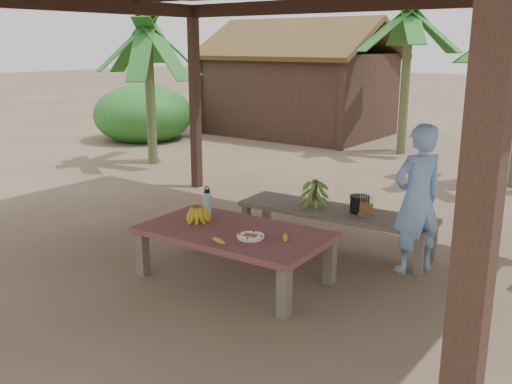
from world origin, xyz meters
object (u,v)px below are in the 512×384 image
Objects in this scene: bench at (335,215)px; water_flask at (207,202)px; work_table at (234,236)px; woman at (417,199)px; ripe_banana_bunch at (197,213)px; plate at (251,237)px; cooking_pot at (360,204)px.

water_flask reaches higher than bench.
water_flask reaches higher than work_table.
woman is (1.31, 1.24, 0.32)m from work_table.
bench is 1.03m from woman.
ripe_banana_bunch is 1.11× the size of plate.
work_table is at bearing -23.67° from water_flask.
water_flask reaches higher than ripe_banana_bunch.
cooking_pot is (0.61, 1.42, 0.10)m from work_table.
plate is 0.82× the size of water_flask.
bench is at bearing 72.23° from work_table.
ripe_banana_bunch is 2.19m from woman.
water_flask is (-0.55, 0.24, 0.19)m from work_table.
ripe_banana_bunch is (-0.84, -1.33, 0.19)m from bench.
bench is 8.89× the size of plate.
ripe_banana_bunch is at bearing 176.10° from work_table.
ripe_banana_bunch is 0.19× the size of woman.
plate is at bearing -22.53° from water_flask.
woman is at bearing 40.35° from work_table.
work_table is at bearing -15.11° from woman.
cooking_pot reaches higher than plate.
plate is 1.55m from cooking_pot.
plate is at bearing -102.36° from cooking_pot.
water_flask is (-0.07, 0.24, 0.04)m from ripe_banana_bunch.
cooking_pot is at bearing 52.10° from ripe_banana_bunch.
cooking_pot is at bearing 12.61° from bench.
work_table is at bearing -0.93° from ripe_banana_bunch.
plate is at bearing -6.10° from woman.
work_table is 0.64m from water_flask.
ripe_banana_bunch is at bearing -127.90° from cooking_pot.
work_table is 6.65× the size of ripe_banana_bunch.
ripe_banana_bunch is 0.77m from plate.
water_flask reaches higher than cooking_pot.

